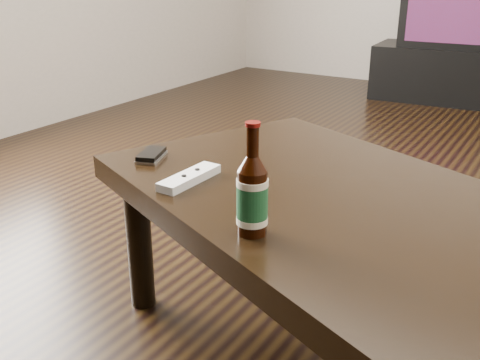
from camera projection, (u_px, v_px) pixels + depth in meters
The scene contains 7 objects.
floor at pixel (392, 235), 2.30m from camera, with size 5.00×6.00×0.01m, color black.
tv_stand at pixel (443, 73), 4.44m from camera, with size 1.05×0.53×0.42m, color black.
tv at pixel (452, 12), 4.26m from camera, with size 0.72×0.48×0.52m.
coffee_table at pixel (344, 224), 1.39m from camera, with size 1.54×1.25×0.50m.
beer_bottle at pixel (252, 196), 1.17m from camera, with size 0.08×0.08×0.25m.
phone at pixel (151, 155), 1.65m from camera, with size 0.10×0.13×0.02m.
remote at pixel (189, 178), 1.48m from camera, with size 0.06×0.21×0.03m.
Camera 1 is at (0.54, -2.08, 1.05)m, focal length 42.00 mm.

